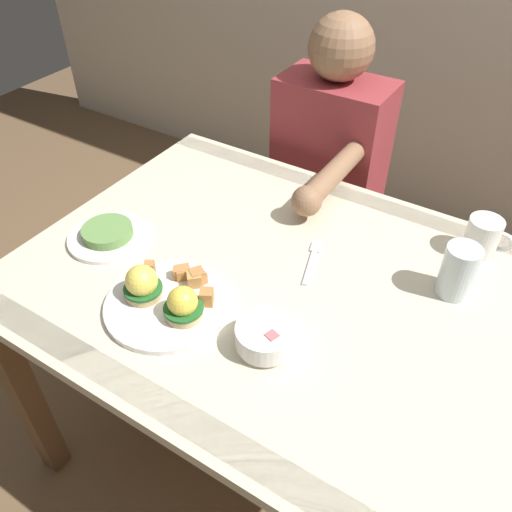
{
  "coord_description": "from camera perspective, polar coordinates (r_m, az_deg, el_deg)",
  "views": [
    {
      "loc": [
        0.42,
        -0.77,
        1.56
      ],
      "look_at": [
        -0.06,
        0.0,
        0.78
      ],
      "focal_mm": 36.79,
      "sensor_mm": 36.0,
      "label": 1
    }
  ],
  "objects": [
    {
      "name": "ground_plane",
      "position": [
        1.79,
        1.87,
        -20.02
      ],
      "size": [
        6.0,
        6.0,
        0.0
      ],
      "primitive_type": "plane",
      "color": "brown"
    },
    {
      "name": "dining_table",
      "position": [
        1.27,
        2.48,
        -6.0
      ],
      "size": [
        1.2,
        0.9,
        0.74
      ],
      "color": "beige",
      "rests_on": "ground_plane"
    },
    {
      "name": "eggs_benedict_plate",
      "position": [
        1.14,
        -9.73,
        -4.47
      ],
      "size": [
        0.27,
        0.27,
        0.09
      ],
      "color": "white",
      "rests_on": "dining_table"
    },
    {
      "name": "fruit_bowl",
      "position": [
        1.04,
        0.98,
        -8.77
      ],
      "size": [
        0.12,
        0.12,
        0.06
      ],
      "color": "white",
      "rests_on": "dining_table"
    },
    {
      "name": "coffee_mug",
      "position": [
        1.35,
        23.5,
        2.02
      ],
      "size": [
        0.11,
        0.08,
        0.09
      ],
      "color": "white",
      "rests_on": "dining_table"
    },
    {
      "name": "fork",
      "position": [
        1.25,
        6.09,
        -0.44
      ],
      "size": [
        0.06,
        0.15,
        0.0
      ],
      "color": "silver",
      "rests_on": "dining_table"
    },
    {
      "name": "water_glass_near",
      "position": [
        1.21,
        21.06,
        -1.73
      ],
      "size": [
        0.08,
        0.08,
        0.13
      ],
      "color": "silver",
      "rests_on": "dining_table"
    },
    {
      "name": "side_plate",
      "position": [
        1.35,
        -15.78,
        2.23
      ],
      "size": [
        0.2,
        0.2,
        0.04
      ],
      "color": "white",
      "rests_on": "dining_table"
    },
    {
      "name": "diner_person",
      "position": [
        1.75,
        7.58,
        8.96
      ],
      "size": [
        0.34,
        0.54,
        1.14
      ],
      "color": "#33333D",
      "rests_on": "ground_plane"
    }
  ]
}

